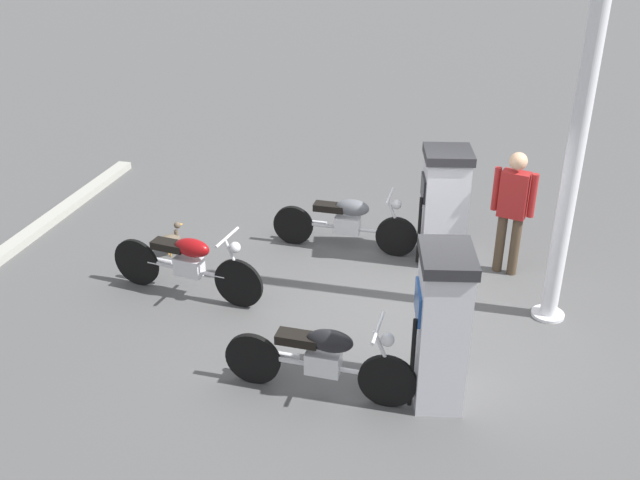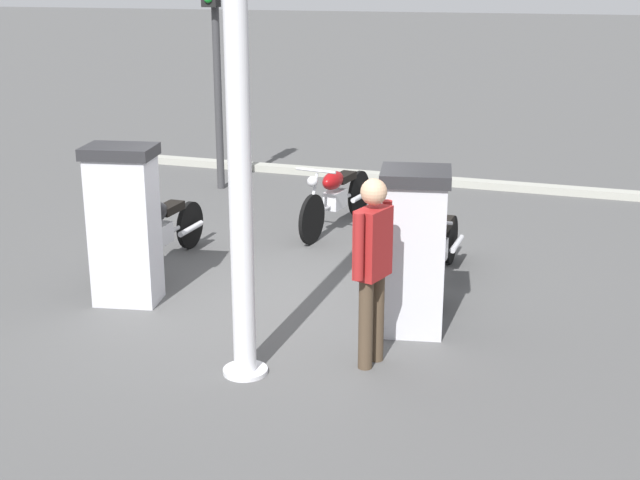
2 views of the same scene
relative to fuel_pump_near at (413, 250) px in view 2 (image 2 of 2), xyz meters
name	(u,v)px [view 2 (image 2 of 2)]	position (x,y,z in m)	size (l,w,h in m)	color
ground_plane	(277,299)	(0.45, 1.53, -0.83)	(120.00, 120.00, 0.00)	#4C4C4C
fuel_pump_near	(413,250)	(0.00, 0.00, 0.00)	(0.71, 0.73, 1.63)	silver
fuel_pump_far	(124,224)	(0.00, 3.06, 0.04)	(0.60, 0.78, 1.70)	silver
motorcycle_near_pump	(437,247)	(1.35, -0.07, -0.38)	(2.11, 0.57, 0.93)	black
motorcycle_far_pump	(160,229)	(1.17, 3.22, -0.37)	(2.04, 0.57, 0.94)	black
motorcycle_extra	(336,195)	(3.17, 1.53, -0.34)	(2.12, 0.73, 0.97)	black
attendant_person	(373,260)	(-0.88, 0.23, 0.17)	(0.57, 0.31, 1.73)	#473828
wandering_duck	(416,206)	(3.82, 0.53, -0.60)	(0.40, 0.42, 0.48)	brown
roadside_traffic_light	(214,34)	(4.90, 3.88, 1.63)	(0.38, 0.25, 3.58)	#38383A
canopy_support_pole	(238,117)	(-1.34, 1.28, 1.46)	(0.40, 0.40, 4.73)	silver
road_edge_kerb	(377,176)	(6.18, 1.53, -0.77)	(0.87, 8.42, 0.12)	#9E9E93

